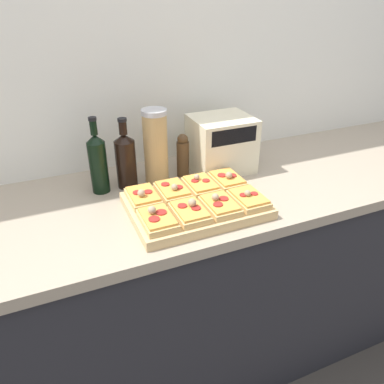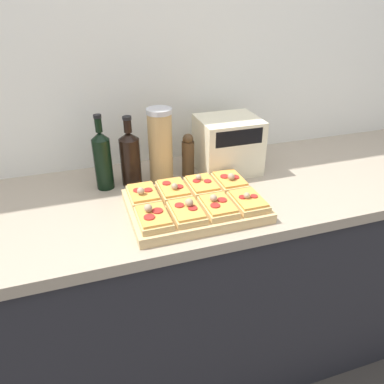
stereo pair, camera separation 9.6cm
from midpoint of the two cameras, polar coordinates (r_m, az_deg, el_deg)
wall_back at (r=1.59m, az=-1.44°, el=17.30°), size 6.00×0.06×2.50m
kitchen_counter at (r=1.66m, az=2.60°, el=-13.53°), size 2.63×0.67×0.90m
cutting_board at (r=1.26m, az=2.60°, el=-2.14°), size 0.44×0.32×0.03m
pizza_slice_back_left at (r=1.27m, az=-5.34°, el=-0.41°), size 0.10×0.14×0.05m
pizza_slice_back_midleft at (r=1.29m, az=-0.75°, el=0.31°), size 0.10×0.14×0.05m
pizza_slice_back_midright at (r=1.32m, az=3.61°, el=1.01°), size 0.10×0.14×0.05m
pizza_slice_back_right at (r=1.36m, az=7.79°, el=1.66°), size 0.10×0.14×0.05m
pizza_slice_front_left at (r=1.14m, az=-3.57°, el=-3.92°), size 0.10×0.14×0.05m
pizza_slice_front_midleft at (r=1.17m, az=1.52°, el=-3.03°), size 0.10×0.14×0.05m
pizza_slice_front_midright at (r=1.20m, az=6.24°, el=-2.20°), size 0.10×0.14×0.05m
pizza_slice_front_right at (r=1.25m, az=10.73°, el=-1.41°), size 0.10×0.14×0.05m
olive_oil_bottle at (r=1.39m, az=-11.55°, el=4.90°), size 0.06×0.06×0.28m
wine_bottle at (r=1.40m, az=-7.47°, el=5.23°), size 0.08×0.08×0.26m
grain_jar_tall at (r=1.41m, az=-2.90°, el=7.09°), size 0.09×0.09×0.28m
pepper_mill at (r=1.47m, az=1.34°, el=5.56°), size 0.05×0.05×0.17m
toaster_oven at (r=1.51m, az=7.30°, el=7.13°), size 0.26×0.21×0.22m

